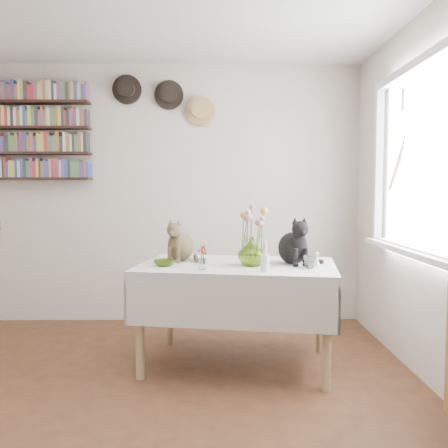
{
  "coord_description": "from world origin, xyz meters",
  "views": [
    {
      "loc": [
        0.62,
        -2.4,
        1.28
      ],
      "look_at": [
        0.66,
        0.92,
        1.05
      ],
      "focal_mm": 38.0,
      "sensor_mm": 36.0,
      "label": 1
    }
  ],
  "objects_px": {
    "bookshelf_unit": "(37,132)",
    "black_cat": "(293,240)",
    "tabby_cat": "(181,239)",
    "flower_vase": "(251,252)",
    "dining_table": "(237,289)"
  },
  "relations": [
    {
      "from": "black_cat",
      "to": "flower_vase",
      "type": "bearing_deg",
      "value": -175.27
    },
    {
      "from": "flower_vase",
      "to": "bookshelf_unit",
      "type": "bearing_deg",
      "value": 147.83
    },
    {
      "from": "tabby_cat",
      "to": "black_cat",
      "type": "xyz_separation_m",
      "value": [
        0.83,
        -0.17,
        0.01
      ]
    },
    {
      "from": "black_cat",
      "to": "tabby_cat",
      "type": "bearing_deg",
      "value": 154.51
    },
    {
      "from": "tabby_cat",
      "to": "flower_vase",
      "type": "distance_m",
      "value": 0.59
    },
    {
      "from": "flower_vase",
      "to": "bookshelf_unit",
      "type": "height_order",
      "value": "bookshelf_unit"
    },
    {
      "from": "flower_vase",
      "to": "tabby_cat",
      "type": "bearing_deg",
      "value": 152.36
    },
    {
      "from": "tabby_cat",
      "to": "bookshelf_unit",
      "type": "height_order",
      "value": "bookshelf_unit"
    },
    {
      "from": "dining_table",
      "to": "bookshelf_unit",
      "type": "height_order",
      "value": "bookshelf_unit"
    },
    {
      "from": "flower_vase",
      "to": "dining_table",
      "type": "bearing_deg",
      "value": 135.37
    },
    {
      "from": "bookshelf_unit",
      "to": "black_cat",
      "type": "bearing_deg",
      "value": -26.41
    },
    {
      "from": "bookshelf_unit",
      "to": "dining_table",
      "type": "bearing_deg",
      "value": -31.41
    },
    {
      "from": "dining_table",
      "to": "bookshelf_unit",
      "type": "distance_m",
      "value": 2.53
    },
    {
      "from": "tabby_cat",
      "to": "flower_vase",
      "type": "bearing_deg",
      "value": -8.83
    },
    {
      "from": "black_cat",
      "to": "flower_vase",
      "type": "relative_size",
      "value": 1.73
    }
  ]
}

